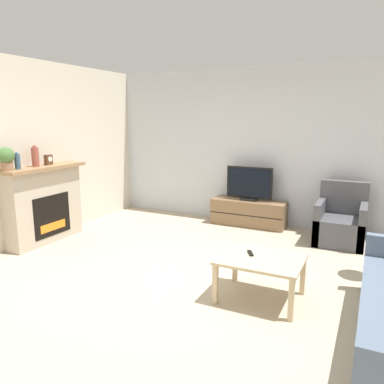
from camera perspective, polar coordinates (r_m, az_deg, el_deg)
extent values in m
plane|color=tan|center=(4.44, 0.46, -13.47)|extent=(24.00, 24.00, 0.00)
cube|color=silver|center=(6.64, 10.90, 6.71)|extent=(12.00, 0.06, 2.70)
cube|color=beige|center=(5.89, -25.58, 5.23)|extent=(0.06, 12.00, 2.70)
cube|color=#B7A893|center=(6.06, -21.65, -1.94)|extent=(0.31, 1.24, 1.11)
cube|color=black|center=(5.97, -20.51, -3.36)|extent=(0.01, 0.68, 0.61)
cube|color=orange|center=(6.01, -20.38, -4.91)|extent=(0.01, 0.48, 0.12)
cube|color=#93704C|center=(5.94, -21.86, 3.49)|extent=(0.43, 1.36, 0.05)
cylinder|color=#385670|center=(5.67, -25.07, 4.21)|extent=(0.08, 0.08, 0.21)
sphere|color=#385670|center=(5.66, -25.16, 5.32)|extent=(0.04, 0.04, 0.04)
cylinder|color=#994C3D|center=(5.86, -22.78, 4.94)|extent=(0.10, 0.10, 0.28)
sphere|color=#994C3D|center=(5.85, -22.89, 6.37)|extent=(0.06, 0.06, 0.06)
cube|color=brown|center=(6.02, -21.04, 4.61)|extent=(0.07, 0.11, 0.15)
cylinder|color=white|center=(5.99, -20.80, 4.71)|extent=(0.00, 0.08, 0.08)
cylinder|color=#936B4C|center=(5.57, -26.38, 3.52)|extent=(0.16, 0.16, 0.12)
sphere|color=#477038|center=(5.55, -26.51, 5.02)|extent=(0.22, 0.22, 0.22)
cube|color=brown|center=(6.61, 8.59, -3.15)|extent=(1.29, 0.40, 0.45)
cube|color=black|center=(6.42, 8.04, -3.56)|extent=(1.26, 0.01, 0.01)
cube|color=black|center=(6.55, 8.66, -1.08)|extent=(0.28, 0.18, 0.04)
cube|color=black|center=(6.50, 8.73, 1.43)|extent=(0.81, 0.03, 0.54)
cube|color=black|center=(6.48, 8.69, 1.40)|extent=(0.74, 0.01, 0.49)
cube|color=#4C4C51|center=(6.05, 21.61, -5.45)|extent=(0.70, 0.76, 0.40)
cube|color=#4C4C51|center=(6.24, 22.15, -0.71)|extent=(0.70, 0.14, 0.50)
cube|color=#4C4C51|center=(6.04, 18.85, -4.15)|extent=(0.10, 0.76, 0.63)
cube|color=#4C4C51|center=(6.00, 24.54, -4.68)|extent=(0.10, 0.76, 0.63)
cube|color=#CCB289|center=(3.96, 10.47, -10.04)|extent=(0.84, 0.68, 0.03)
cube|color=#CCB289|center=(3.90, 3.57, -13.81)|extent=(0.05, 0.05, 0.42)
cube|color=#CCB289|center=(3.70, 14.89, -15.60)|extent=(0.05, 0.05, 0.42)
cube|color=#CCB289|center=(4.41, 6.62, -10.77)|extent=(0.05, 0.05, 0.42)
cube|color=#CCB289|center=(4.24, 16.55, -12.12)|extent=(0.05, 0.05, 0.42)
cube|color=black|center=(4.03, 8.89, -9.19)|extent=(0.11, 0.15, 0.02)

